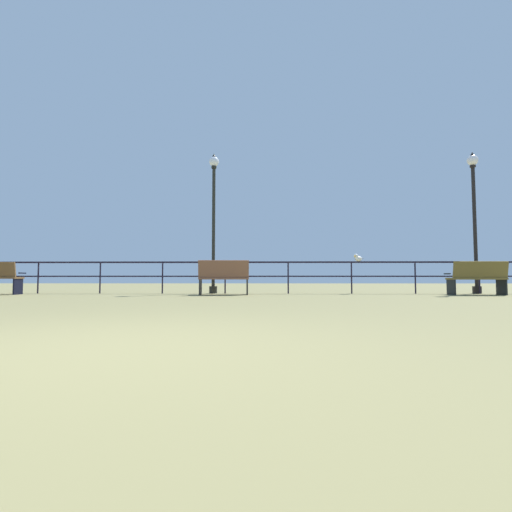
{
  "coord_description": "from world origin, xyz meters",
  "views": [
    {
      "loc": [
        1.13,
        -2.4,
        0.48
      ],
      "look_at": [
        0.96,
        8.51,
        1.12
      ],
      "focal_mm": 26.12,
      "sensor_mm": 36.0,
      "label": 1
    }
  ],
  "objects_px": {
    "bench_near_left": "(224,276)",
    "lamppost_right": "(474,209)",
    "bench_near_right": "(478,277)",
    "lamppost_center": "(214,210)",
    "seagull_on_rail": "(358,258)"
  },
  "relations": [
    {
      "from": "bench_near_left",
      "to": "lamppost_right",
      "type": "bearing_deg",
      "value": 7.75
    },
    {
      "from": "bench_near_left",
      "to": "lamppost_right",
      "type": "distance_m",
      "value": 8.03
    },
    {
      "from": "bench_near_left",
      "to": "lamppost_right",
      "type": "xyz_separation_m",
      "value": [
        7.69,
        1.05,
        2.09
      ]
    },
    {
      "from": "lamppost_center",
      "to": "bench_near_left",
      "type": "bearing_deg",
      "value": -67.35
    },
    {
      "from": "bench_near_right",
      "to": "seagull_on_rail",
      "type": "height_order",
      "value": "seagull_on_rail"
    },
    {
      "from": "lamppost_center",
      "to": "seagull_on_rail",
      "type": "relative_size",
      "value": 11.65
    },
    {
      "from": "lamppost_center",
      "to": "lamppost_right",
      "type": "bearing_deg",
      "value": 0.0
    },
    {
      "from": "lamppost_center",
      "to": "lamppost_right",
      "type": "xyz_separation_m",
      "value": [
        8.12,
        0.0,
        0.01
      ]
    },
    {
      "from": "bench_near_right",
      "to": "lamppost_right",
      "type": "height_order",
      "value": "lamppost_right"
    },
    {
      "from": "lamppost_right",
      "to": "seagull_on_rail",
      "type": "relative_size",
      "value": 11.66
    },
    {
      "from": "bench_near_left",
      "to": "lamppost_center",
      "type": "height_order",
      "value": "lamppost_center"
    },
    {
      "from": "bench_near_right",
      "to": "lamppost_center",
      "type": "xyz_separation_m",
      "value": [
        -7.57,
        1.04,
        2.08
      ]
    },
    {
      "from": "bench_near_left",
      "to": "bench_near_right",
      "type": "relative_size",
      "value": 0.96
    },
    {
      "from": "bench_near_left",
      "to": "bench_near_right",
      "type": "distance_m",
      "value": 7.13
    },
    {
      "from": "bench_near_right",
      "to": "lamppost_center",
      "type": "distance_m",
      "value": 7.92
    }
  ]
}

